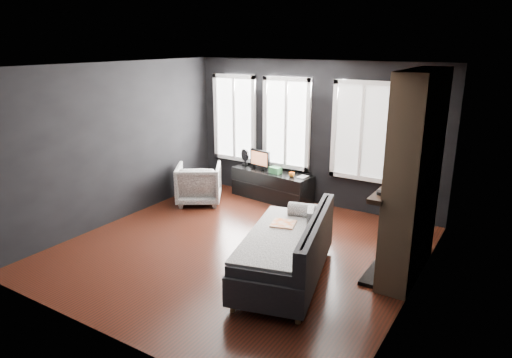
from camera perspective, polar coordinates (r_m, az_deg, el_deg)
The scene contains 18 objects.
floor at distance 6.98m, azimuth -2.02°, elevation -8.76°, with size 5.00×5.00×0.00m, color black.
ceiling at distance 6.30m, azimuth -2.27°, elevation 13.96°, with size 5.00×5.00×0.00m, color white.
wall_back at distance 8.65m, azimuth 7.15°, elevation 5.61°, with size 5.00×0.02×2.70m, color black.
wall_left at distance 8.14m, azimuth -16.98°, elevation 4.30°, with size 0.02×5.00×2.70m, color black.
wall_right at distance 5.58m, azimuth 19.75°, elevation -1.58°, with size 0.02×5.00×2.70m, color black.
windows at distance 8.67m, azimuth 4.53°, elevation 12.59°, with size 4.00×0.16×1.76m, color white, non-canonical shape.
fireplace at distance 6.18m, azimuth 19.18°, elevation 0.24°, with size 0.70×1.62×2.70m, color #93724C, non-canonical shape.
sofa at distance 6.01m, azimuth 3.65°, elevation -8.46°, with size 1.05×2.10×0.90m, color black, non-canonical shape.
stripe_pillow at distance 6.33m, azimuth 6.79°, elevation -5.25°, with size 0.08×0.36×0.36m, color gray.
armchair at distance 8.85m, azimuth -7.17°, elevation -0.34°, with size 0.82×0.77×0.84m, color silver.
media_console at distance 9.01m, azimuth 1.99°, elevation -0.79°, with size 1.67×0.52×0.58m, color black, non-canonical shape.
monitor at distance 9.02m, azimuth 0.49°, elevation 2.60°, with size 0.49×0.11×0.44m, color black, non-canonical shape.
desk_fan at distance 9.34m, azimuth -1.38°, elevation 2.80°, with size 0.24×0.24×0.35m, color gray, non-canonical shape.
mug at distance 8.56m, azimuth 4.48°, elevation 0.63°, with size 0.11×0.09×0.11m, color orange.
book at distance 8.59m, azimuth 5.45°, elevation 1.00°, with size 0.15×0.02×0.21m, color #BAA995.
storage_box at distance 8.79m, azimuth 2.44°, elevation 1.12°, with size 0.22×0.14×0.12m, color #317541.
mantel_vase at distance 6.66m, azimuth 17.95°, elevation 1.22°, with size 0.17×0.18×0.17m, color gold.
mantel_clock at distance 5.75m, azimuth 15.41°, elevation -1.67°, with size 0.12×0.12×0.04m, color black.
Camera 1 is at (3.51, -5.22, 3.02)m, focal length 32.00 mm.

